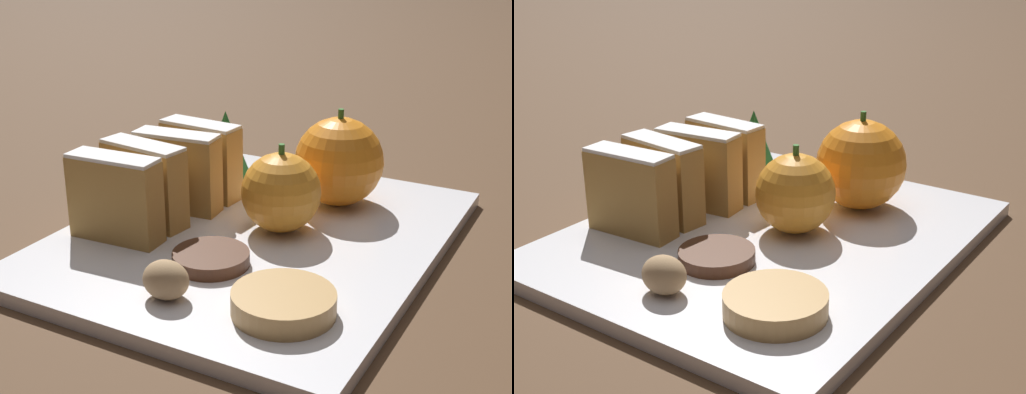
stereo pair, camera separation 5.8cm
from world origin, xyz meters
The scene contains 12 objects.
ground_plane centered at (0.00, 0.00, 0.00)m, with size 6.00×6.00×0.00m, color #513823.
serving_platter centered at (0.00, 0.00, 0.01)m, with size 0.29×0.35×0.01m.
stollen_slice_front centered at (-0.09, -0.07, 0.05)m, with size 0.08×0.03×0.07m.
stollen_slice_second centered at (-0.09, -0.03, 0.05)m, with size 0.08×0.03×0.07m.
stollen_slice_third centered at (-0.08, 0.01, 0.05)m, with size 0.08×0.03×0.07m.
stollen_slice_fourth centered at (-0.08, 0.05, 0.05)m, with size 0.08×0.03×0.07m.
orange_near centered at (0.04, 0.09, 0.05)m, with size 0.08×0.08×0.09m.
orange_far centered at (0.02, 0.01, 0.05)m, with size 0.07×0.07×0.07m.
walnut centered at (0.00, -0.13, 0.03)m, with size 0.03×0.03×0.03m.
chocolate_cookie centered at (0.00, -0.07, 0.02)m, with size 0.06×0.06×0.01m.
gingerbread_cookie centered at (0.08, -0.11, 0.02)m, with size 0.07×0.07×0.02m.
evergreen_sprig centered at (-0.09, 0.10, 0.05)m, with size 0.05×0.05×0.07m.
Camera 2 is at (0.31, -0.44, 0.25)m, focal length 50.00 mm.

